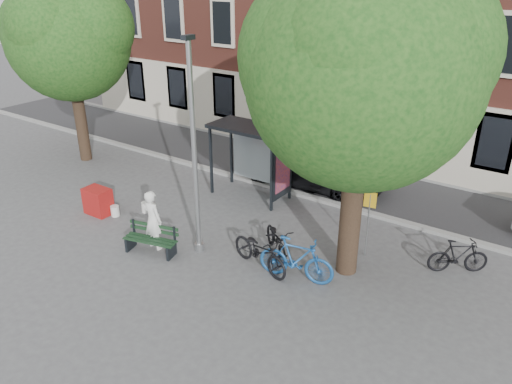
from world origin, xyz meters
The scene contains 21 objects.
ground centered at (0.00, 0.00, 0.00)m, with size 90.00×90.00×0.00m, color #4C4C4F.
road centered at (0.00, 7.00, 0.01)m, with size 40.00×4.00×0.01m, color #28282B.
curb_near centered at (0.00, 5.00, 0.06)m, with size 40.00×0.25×0.12m, color gray.
curb_far centered at (0.00, 9.00, 0.06)m, with size 40.00×0.25×0.12m, color gray.
lamppost centered at (0.00, 0.00, 2.78)m, with size 0.28×0.35×6.11m.
tree_right centered at (4.01, 1.38, 5.62)m, with size 5.76×5.60×8.20m.
tree_left centered at (-8.99, 2.88, 5.22)m, with size 5.18×4.86×7.40m.
bus_shelter centered at (-0.61, 4.11, 1.92)m, with size 2.85×1.45×2.62m.
painter centered at (-1.20, -0.61, 0.91)m, with size 0.67×0.44×1.83m, color white.
bench centered at (-1.08, -0.85, 0.38)m, with size 1.66×0.89×0.82m.
bike_a centered at (2.00, 0.23, 0.55)m, with size 0.73×2.09×1.10m, color black.
bike_b centered at (3.08, 0.34, 0.62)m, with size 0.58×2.06×1.24m, color #1B5196.
bike_c centered at (2.00, 1.08, 0.49)m, with size 0.65×1.87×0.98m, color black.
bike_d centered at (6.50, 3.15, 0.49)m, with size 0.46×1.64×0.99m, color black.
car_dark centered at (0.46, 6.30, 0.74)m, with size 2.47×5.36×1.49m, color black.
red_stand centered at (-4.36, -0.09, 0.45)m, with size 0.90×0.60×0.90m, color maroon.
blue_crate centered at (-4.63, 0.34, 0.10)m, with size 0.55×0.40×0.20m, color navy.
bucket_a centered at (-5.05, 0.22, 0.18)m, with size 0.28×0.28×0.36m, color white.
bucket_b centered at (-3.77, 0.09, 0.18)m, with size 0.28×0.28×0.36m, color silver.
bucket_c centered at (-3.14, 0.88, 0.18)m, with size 0.28×0.28×0.36m, color silver.
notice_sign centered at (4.11, 2.52, 1.47)m, with size 0.35×0.09×2.01m.
Camera 1 is at (8.58, -9.45, 7.66)m, focal length 35.00 mm.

